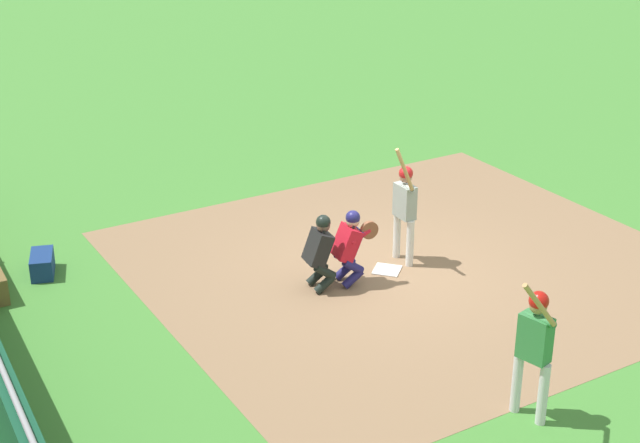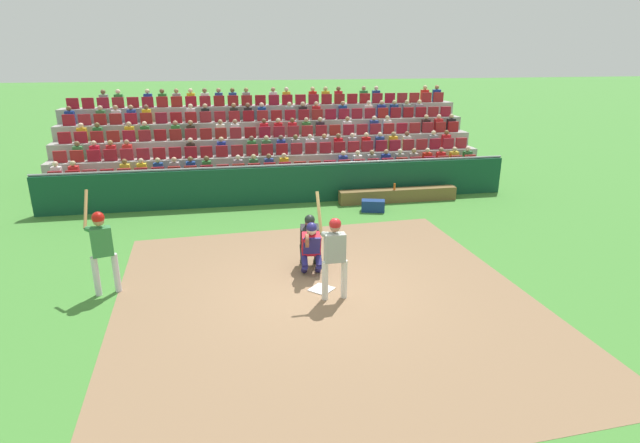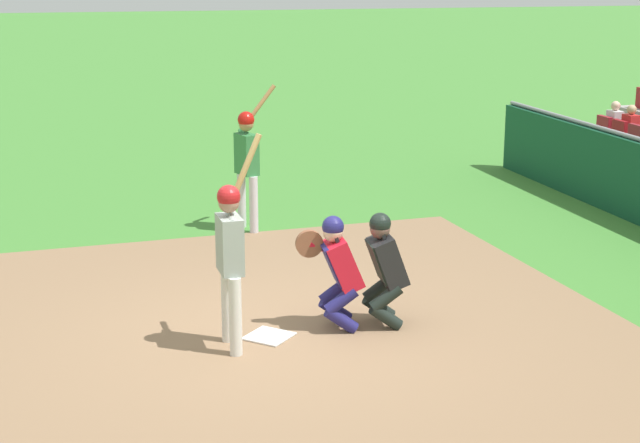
{
  "view_description": "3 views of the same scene",
  "coord_description": "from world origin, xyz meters",
  "px_view_note": "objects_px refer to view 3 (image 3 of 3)",
  "views": [
    {
      "loc": [
        11.96,
        -7.76,
        7.01
      ],
      "look_at": [
        -0.53,
        -1.01,
        0.91
      ],
      "focal_mm": 52.42,
      "sensor_mm": 36.0,
      "label": 1
    },
    {
      "loc": [
        1.85,
        9.6,
        4.86
      ],
      "look_at": [
        -0.11,
        -0.76,
        1.28
      ],
      "focal_mm": 28.43,
      "sensor_mm": 36.0,
      "label": 2
    },
    {
      "loc": [
        -9.63,
        2.12,
        3.86
      ],
      "look_at": [
        -0.53,
        -0.42,
        1.39
      ],
      "focal_mm": 54.98,
      "sensor_mm": 36.0,
      "label": 3
    }
  ],
  "objects_px": {
    "batter_at_plate": "(230,248)",
    "home_plate_umpire": "(384,264)",
    "catcher_crouching": "(337,265)",
    "on_deck_batter": "(247,157)",
    "home_plate_marker": "(269,336)"
  },
  "relations": [
    {
      "from": "batter_at_plate",
      "to": "home_plate_umpire",
      "type": "bearing_deg",
      "value": -83.18
    },
    {
      "from": "batter_at_plate",
      "to": "catcher_crouching",
      "type": "distance_m",
      "value": 1.29
    },
    {
      "from": "on_deck_batter",
      "to": "catcher_crouching",
      "type": "bearing_deg",
      "value": -178.69
    },
    {
      "from": "home_plate_marker",
      "to": "catcher_crouching",
      "type": "distance_m",
      "value": 1.06
    },
    {
      "from": "home_plate_marker",
      "to": "catcher_crouching",
      "type": "height_order",
      "value": "catcher_crouching"
    },
    {
      "from": "home_plate_marker",
      "to": "home_plate_umpire",
      "type": "distance_m",
      "value": 1.48
    },
    {
      "from": "batter_at_plate",
      "to": "home_plate_umpire",
      "type": "xyz_separation_m",
      "value": [
        0.21,
        -1.73,
        -0.37
      ]
    },
    {
      "from": "home_plate_marker",
      "to": "batter_at_plate",
      "type": "relative_size",
      "value": 0.2
    },
    {
      "from": "catcher_crouching",
      "to": "home_plate_umpire",
      "type": "bearing_deg",
      "value": -96.02
    },
    {
      "from": "catcher_crouching",
      "to": "home_plate_marker",
      "type": "bearing_deg",
      "value": 96.44
    },
    {
      "from": "on_deck_batter",
      "to": "home_plate_marker",
      "type": "bearing_deg",
      "value": 171.24
    },
    {
      "from": "batter_at_plate",
      "to": "home_plate_marker",
      "type": "bearing_deg",
      "value": -67.81
    },
    {
      "from": "home_plate_marker",
      "to": "on_deck_batter",
      "type": "relative_size",
      "value": 0.2
    },
    {
      "from": "home_plate_marker",
      "to": "batter_at_plate",
      "type": "bearing_deg",
      "value": 112.19
    },
    {
      "from": "catcher_crouching",
      "to": "on_deck_batter",
      "type": "distance_m",
      "value": 4.38
    }
  ]
}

